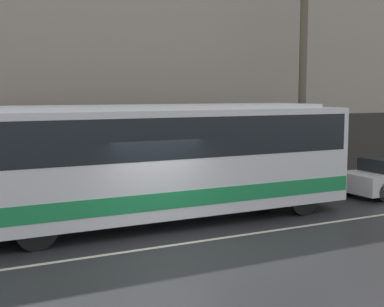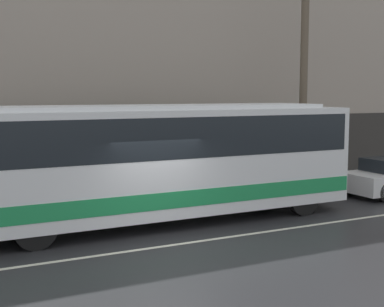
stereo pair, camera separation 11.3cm
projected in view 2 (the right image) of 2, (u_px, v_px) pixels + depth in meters
The scene contains 6 objects.
ground_plane at pixel (174, 245), 13.12m from camera, with size 60.00×60.00×0.00m, color #262628.
sidewalk at pixel (106, 202), 17.78m from camera, with size 60.00×2.57×0.17m.
building_facade at pixel (90, 36), 18.42m from camera, with size 60.00×0.35×11.72m.
lane_stripe at pixel (174, 245), 13.12m from camera, with size 54.00×0.14×0.01m.
transit_bus at pixel (156, 157), 15.14m from camera, with size 12.01×2.57×3.38m.
utility_pole_near at pixel (304, 78), 20.02m from camera, with size 0.29×0.29×8.19m.
Camera 2 is at (-5.41, -11.58, 3.71)m, focal length 50.00 mm.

